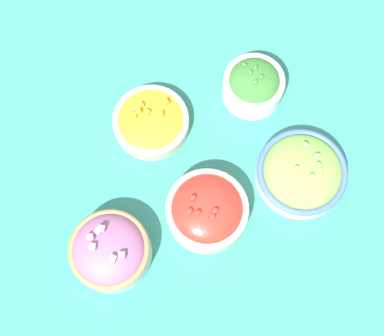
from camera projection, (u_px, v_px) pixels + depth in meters
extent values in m
plane|color=#337F75|center=(192.00, 173.00, 1.02)|extent=(3.00, 3.00, 0.00)
cylinder|color=beige|center=(152.00, 122.00, 1.04)|extent=(0.15, 0.15, 0.03)
torus|color=silver|center=(151.00, 119.00, 1.02)|extent=(0.15, 0.15, 0.01)
ellipsoid|color=orange|center=(151.00, 119.00, 1.02)|extent=(0.13, 0.13, 0.02)
cube|color=#F4A828|center=(161.00, 114.00, 1.01)|extent=(0.01, 0.01, 0.01)
cube|color=#F4A828|center=(142.00, 104.00, 1.02)|extent=(0.01, 0.01, 0.01)
cube|color=#F4A828|center=(148.00, 112.00, 1.01)|extent=(0.01, 0.01, 0.01)
cube|color=#F4A828|center=(166.00, 102.00, 1.02)|extent=(0.01, 0.01, 0.01)
cube|color=#F4A828|center=(134.00, 116.00, 1.01)|extent=(0.01, 0.01, 0.01)
cube|color=#F4A828|center=(138.00, 111.00, 1.01)|extent=(0.01, 0.01, 0.01)
cylinder|color=silver|center=(301.00, 174.00, 1.00)|extent=(0.17, 0.17, 0.03)
torus|color=#4766B7|center=(302.00, 172.00, 0.99)|extent=(0.17, 0.17, 0.01)
ellipsoid|color=#7ABC4C|center=(302.00, 172.00, 0.99)|extent=(0.15, 0.15, 0.06)
ellipsoid|color=#99D166|center=(319.00, 165.00, 0.96)|extent=(0.01, 0.01, 0.01)
ellipsoid|color=#99D166|center=(297.00, 168.00, 0.96)|extent=(0.02, 0.02, 0.01)
ellipsoid|color=#99D166|center=(317.00, 155.00, 0.97)|extent=(0.02, 0.01, 0.01)
ellipsoid|color=#99D166|center=(320.00, 170.00, 0.96)|extent=(0.01, 0.02, 0.01)
ellipsoid|color=#99D166|center=(306.00, 144.00, 0.97)|extent=(0.01, 0.01, 0.01)
ellipsoid|color=#99D166|center=(311.00, 176.00, 0.95)|extent=(0.01, 0.01, 0.01)
cylinder|color=#B2C1CC|center=(111.00, 252.00, 0.95)|extent=(0.14, 0.14, 0.05)
torus|color=#997A4C|center=(109.00, 249.00, 0.93)|extent=(0.14, 0.14, 0.01)
ellipsoid|color=#9E5B8E|center=(109.00, 249.00, 0.93)|extent=(0.13, 0.13, 0.06)
cube|color=#C699C1|center=(99.00, 232.00, 0.90)|extent=(0.01, 0.01, 0.01)
cube|color=#C699C1|center=(103.00, 230.00, 0.91)|extent=(0.02, 0.02, 0.01)
cube|color=#C699C1|center=(122.00, 255.00, 0.89)|extent=(0.01, 0.01, 0.01)
cube|color=#C699C1|center=(113.00, 258.00, 0.89)|extent=(0.01, 0.01, 0.01)
cube|color=#C699C1|center=(91.00, 238.00, 0.90)|extent=(0.01, 0.01, 0.01)
cube|color=#C699C1|center=(93.00, 247.00, 0.89)|extent=(0.02, 0.02, 0.01)
cylinder|color=white|center=(253.00, 87.00, 1.05)|extent=(0.12, 0.12, 0.05)
torus|color=silver|center=(254.00, 81.00, 1.02)|extent=(0.12, 0.12, 0.01)
ellipsoid|color=#387533|center=(254.00, 81.00, 1.02)|extent=(0.10, 0.10, 0.04)
ellipsoid|color=#47893D|center=(256.00, 67.00, 1.00)|extent=(0.01, 0.01, 0.01)
ellipsoid|color=#47893D|center=(261.00, 76.00, 1.00)|extent=(0.01, 0.01, 0.01)
ellipsoid|color=#47893D|center=(244.00, 64.00, 1.01)|extent=(0.01, 0.01, 0.01)
ellipsoid|color=#47893D|center=(256.00, 82.00, 0.99)|extent=(0.01, 0.01, 0.01)
ellipsoid|color=#47893D|center=(250.00, 72.00, 1.00)|extent=(0.01, 0.01, 0.01)
cylinder|color=beige|center=(207.00, 212.00, 0.97)|extent=(0.15, 0.15, 0.05)
torus|color=silver|center=(207.00, 208.00, 0.95)|extent=(0.15, 0.15, 0.01)
ellipsoid|color=red|center=(207.00, 208.00, 0.95)|extent=(0.13, 0.13, 0.05)
ellipsoid|color=red|center=(193.00, 198.00, 0.93)|extent=(0.01, 0.01, 0.01)
ellipsoid|color=red|center=(190.00, 211.00, 0.92)|extent=(0.01, 0.01, 0.01)
ellipsoid|color=red|center=(198.00, 213.00, 0.92)|extent=(0.01, 0.01, 0.01)
ellipsoid|color=red|center=(215.00, 211.00, 0.92)|extent=(0.01, 0.01, 0.01)
ellipsoid|color=red|center=(213.00, 216.00, 0.92)|extent=(0.02, 0.02, 0.01)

